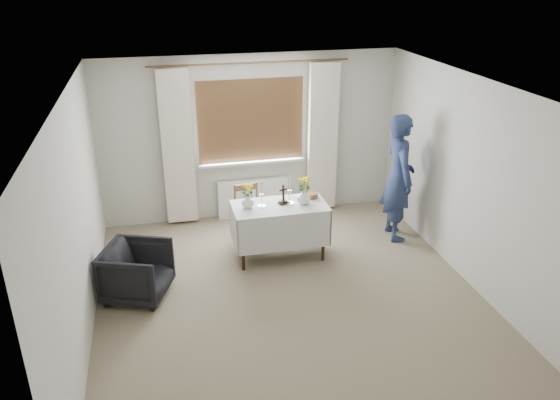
% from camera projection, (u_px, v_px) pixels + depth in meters
% --- Properties ---
extents(ground, '(5.00, 5.00, 0.00)m').
position_uv_depth(ground, '(291.00, 300.00, 6.48)').
color(ground, gray).
rests_on(ground, ground).
extents(altar_table, '(1.24, 0.64, 0.76)m').
position_uv_depth(altar_table, '(280.00, 231.00, 7.29)').
color(altar_table, silver).
rests_on(altar_table, ground).
extents(wooden_chair, '(0.42, 0.42, 0.82)m').
position_uv_depth(wooden_chair, '(250.00, 214.00, 7.71)').
color(wooden_chair, brown).
rests_on(wooden_chair, ground).
extents(armchair, '(0.93, 0.92, 0.66)m').
position_uv_depth(armchair, '(137.00, 272.00, 6.43)').
color(armchair, black).
rests_on(armchair, ground).
extents(person, '(0.49, 0.70, 1.82)m').
position_uv_depth(person, '(398.00, 178.00, 7.63)').
color(person, navy).
rests_on(person, ground).
extents(radiator, '(1.10, 0.10, 0.60)m').
position_uv_depth(radiator, '(253.00, 198.00, 8.52)').
color(radiator, white).
rests_on(radiator, ground).
extents(wooden_cross, '(0.15, 0.13, 0.27)m').
position_uv_depth(wooden_cross, '(283.00, 194.00, 7.13)').
color(wooden_cross, black).
rests_on(wooden_cross, altar_table).
extents(candlestick_left, '(0.13, 0.13, 0.36)m').
position_uv_depth(candlestick_left, '(261.00, 194.00, 7.03)').
color(candlestick_left, white).
rests_on(candlestick_left, altar_table).
extents(candlestick_right, '(0.14, 0.14, 0.39)m').
position_uv_depth(candlestick_right, '(290.00, 190.00, 7.11)').
color(candlestick_right, white).
rests_on(candlestick_right, altar_table).
extents(flower_vase_left, '(0.22, 0.22, 0.17)m').
position_uv_depth(flower_vase_left, '(248.00, 201.00, 7.03)').
color(flower_vase_left, silver).
rests_on(flower_vase_left, altar_table).
extents(flower_vase_right, '(0.22, 0.22, 0.19)m').
position_uv_depth(flower_vase_right, '(303.00, 197.00, 7.15)').
color(flower_vase_right, silver).
rests_on(flower_vase_right, altar_table).
extents(wicker_basket, '(0.21, 0.21, 0.07)m').
position_uv_depth(wicker_basket, '(311.00, 195.00, 7.36)').
color(wicker_basket, brown).
rests_on(wicker_basket, altar_table).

